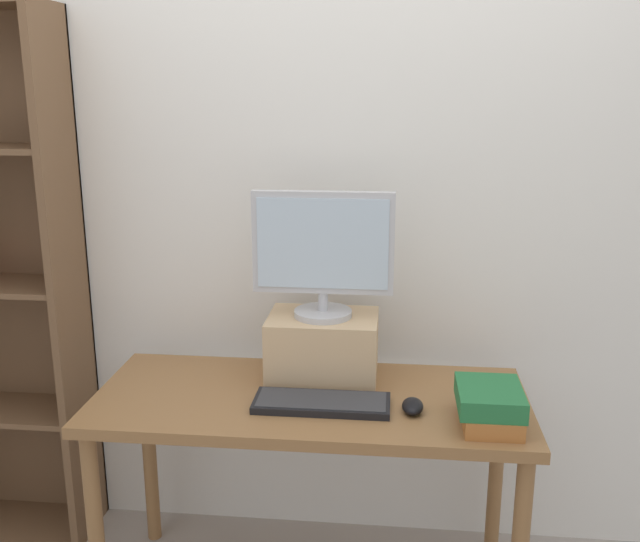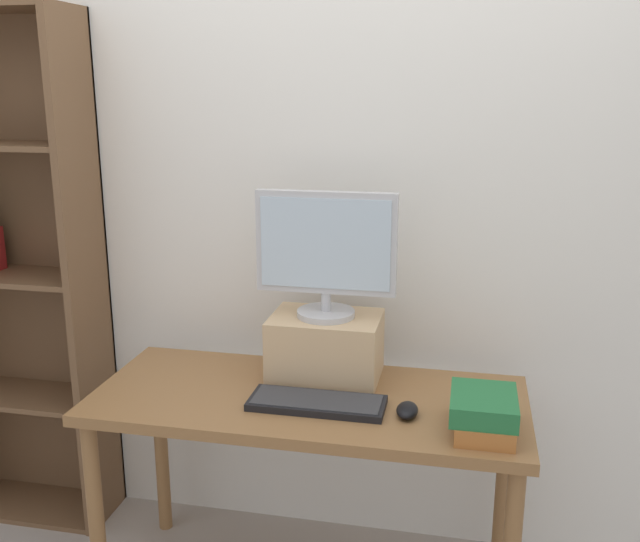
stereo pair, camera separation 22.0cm
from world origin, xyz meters
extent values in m
cube|color=silver|center=(0.00, 0.44, 1.30)|extent=(7.00, 0.08, 2.60)
cube|color=olive|center=(0.00, 0.00, 0.71)|extent=(1.36, 0.59, 0.04)
cylinder|color=olive|center=(-0.63, -0.24, 0.34)|extent=(0.05, 0.05, 0.69)
cylinder|color=olive|center=(-0.63, 0.24, 0.34)|extent=(0.05, 0.05, 0.69)
cylinder|color=olive|center=(0.63, 0.24, 0.34)|extent=(0.05, 0.05, 0.69)
cube|color=brown|center=(-0.89, 0.26, 0.97)|extent=(0.03, 0.28, 1.94)
cube|color=brown|center=(-1.19, 0.40, 0.97)|extent=(0.63, 0.01, 1.94)
cube|color=brown|center=(-1.19, 0.26, 0.01)|extent=(0.57, 0.27, 0.02)
cube|color=brown|center=(-1.19, 0.26, 0.49)|extent=(0.57, 0.27, 0.02)
cube|color=brown|center=(-1.19, 0.26, 0.98)|extent=(0.57, 0.27, 0.02)
cube|color=tan|center=(0.02, 0.15, 0.83)|extent=(0.36, 0.26, 0.21)
cylinder|color=#B7B7BA|center=(0.02, 0.15, 0.95)|extent=(0.19, 0.19, 0.02)
cylinder|color=#B7B7BA|center=(0.02, 0.15, 0.99)|extent=(0.03, 0.03, 0.06)
cube|color=#B7B7BA|center=(0.02, 0.15, 1.18)|extent=(0.45, 0.04, 0.33)
cube|color=silver|center=(0.02, 0.13, 1.18)|extent=(0.42, 0.00, 0.29)
cube|color=black|center=(0.04, -0.08, 0.74)|extent=(0.41, 0.16, 0.02)
cube|color=#333335|center=(0.04, -0.08, 0.75)|extent=(0.39, 0.14, 0.00)
ellipsoid|color=black|center=(0.32, -0.08, 0.74)|extent=(0.06, 0.10, 0.04)
cube|color=#AD662D|center=(0.54, -0.14, 0.75)|extent=(0.16, 0.23, 0.05)
cube|color=#236B38|center=(0.53, -0.14, 0.81)|extent=(0.18, 0.22, 0.06)
camera|label=1|loc=(0.25, -2.05, 1.67)|focal=40.00mm
camera|label=2|loc=(0.46, -2.02, 1.67)|focal=40.00mm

